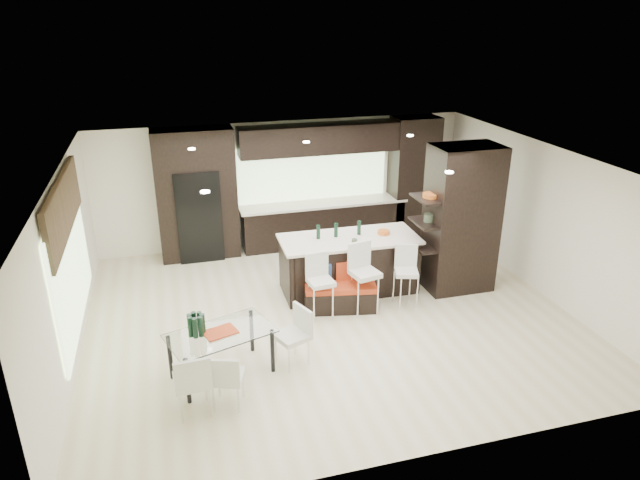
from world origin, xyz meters
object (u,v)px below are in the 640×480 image
object	(u,v)px
stool_mid	(365,285)
stool_right	(406,282)
stool_left	(321,293)
dining_table	(222,354)
kitchen_island	(349,264)
floor_vase	(354,268)
bench	(340,297)
chair_far	(193,384)
chair_end	(292,340)
chair_near	(228,380)

from	to	relation	value
stool_mid	stool_right	distance (m)	0.77
stool_left	dining_table	distance (m)	2.17
kitchen_island	floor_vase	xyz separation A→B (m)	(-0.01, -0.30, 0.04)
bench	chair_far	size ratio (longest dim) A/B	1.47
floor_vase	chair_end	bearing A→B (deg)	-131.40
chair_end	stool_mid	bearing A→B (deg)	-74.17
chair_far	dining_table	bearing A→B (deg)	54.44
floor_vase	dining_table	size ratio (longest dim) A/B	0.79
bench	chair_near	bearing A→B (deg)	-125.38
stool_right	chair_near	bearing A→B (deg)	-132.73
dining_table	chair_end	distance (m)	1.02
stool_mid	dining_table	size ratio (longest dim) A/B	0.69
bench	chair_far	xyz separation A→B (m)	(-2.65, -2.09, 0.18)
floor_vase	chair_near	bearing A→B (deg)	-136.40
stool_left	bench	size ratio (longest dim) A/B	0.73
dining_table	chair_far	bearing A→B (deg)	-140.12
chair_far	stool_left	bearing A→B (deg)	37.25
bench	floor_vase	xyz separation A→B (m)	(0.37, 0.38, 0.33)
kitchen_island	stool_left	distance (m)	1.14
chair_end	stool_left	bearing A→B (deg)	-54.48
stool_right	bench	size ratio (longest dim) A/B	0.71
kitchen_island	stool_right	bearing A→B (deg)	-45.89
stool_right	dining_table	size ratio (longest dim) A/B	0.61
stool_mid	floor_vase	distance (m)	0.56
stool_left	dining_table	world-z (taller)	stool_left
chair_near	stool_left	bearing A→B (deg)	65.59
bench	chair_far	bearing A→B (deg)	-130.34
stool_right	chair_near	distance (m)	3.85
stool_right	floor_vase	distance (m)	0.95
chair_near	chair_far	bearing A→B (deg)	-158.11
stool_left	floor_vase	xyz separation A→B (m)	(0.76, 0.54, 0.11)
kitchen_island	dining_table	world-z (taller)	kitchen_island
kitchen_island	chair_end	xyz separation A→B (m)	(-1.55, -2.06, -0.12)
bench	chair_near	size ratio (longest dim) A/B	1.63
stool_left	floor_vase	size ratio (longest dim) A/B	0.80
bench	chair_far	world-z (taller)	chair_far
bench	stool_right	bearing A→B (deg)	3.68
dining_table	chair_near	distance (m)	0.69
stool_right	chair_far	distance (m)	4.26
kitchen_island	floor_vase	distance (m)	0.31
kitchen_island	stool_mid	distance (m)	0.86
chair_near	chair_far	distance (m)	0.45
chair_far	bench	bearing A→B (deg)	34.93
kitchen_island	bench	bearing A→B (deg)	-117.45
dining_table	stool_mid	bearing A→B (deg)	7.02
floor_vase	dining_table	distance (m)	3.11
chair_end	stool_right	bearing A→B (deg)	-84.06
stool_left	chair_far	size ratio (longest dim) A/B	1.07
stool_right	chair_far	bearing A→B (deg)	-135.47
stool_right	dining_table	distance (m)	3.56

